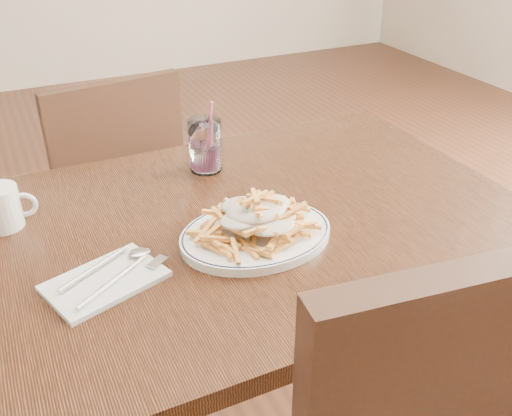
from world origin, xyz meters
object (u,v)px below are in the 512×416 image
chair_far (114,187)px  water_glass (205,148)px  coffee_mug (2,207)px  loaded_fries (256,215)px  fries_plate (256,235)px  table (238,251)px

chair_far → water_glass: 0.60m
water_glass → coffee_mug: size_ratio=1.55×
loaded_fries → water_glass: 0.33m
chair_far → loaded_fries: (0.11, -0.82, 0.31)m
fries_plate → loaded_fries: bearing=-119.4°
table → fries_plate: size_ratio=3.44×
coffee_mug → water_glass: bearing=8.5°
fries_plate → water_glass: (0.02, 0.33, 0.04)m
table → chair_far: 0.77m
table → coffee_mug: size_ratio=10.97×
fries_plate → loaded_fries: (-0.00, -0.00, 0.04)m
chair_far → loaded_fries: size_ratio=3.47×
chair_far → fries_plate: bearing=-82.1°
table → chair_far: bearing=98.6°
coffee_mug → loaded_fries: bearing=-31.0°
chair_far → fries_plate: 0.87m
chair_far → coffee_mug: bearing=-119.4°
table → water_glass: size_ratio=7.10×
loaded_fries → water_glass: water_glass is taller
fries_plate → water_glass: water_glass is taller
table → fries_plate: 0.12m
chair_far → coffee_mug: size_ratio=7.93×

